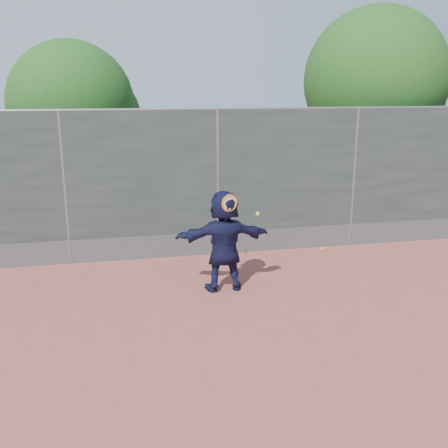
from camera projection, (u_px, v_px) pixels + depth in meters
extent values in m
plane|color=#9E4C42|center=(264.00, 329.00, 7.27)|extent=(80.00, 80.00, 0.00)
imported|color=#141637|center=(224.00, 241.00, 8.50)|extent=(1.64, 0.53, 1.76)
sphere|color=yellow|center=(322.00, 249.00, 10.81)|extent=(0.07, 0.07, 0.07)
cube|color=#38423D|center=(218.00, 172.00, 10.12)|extent=(20.00, 0.04, 2.50)
cube|color=slate|center=(218.00, 242.00, 10.51)|extent=(20.00, 0.03, 0.50)
cylinder|color=gray|center=(218.00, 109.00, 9.79)|extent=(20.00, 0.05, 0.05)
cylinder|color=gray|center=(65.00, 190.00, 9.59)|extent=(0.06, 0.06, 3.00)
cylinder|color=gray|center=(218.00, 184.00, 10.18)|extent=(0.06, 0.06, 3.00)
cylinder|color=gray|center=(354.00, 179.00, 10.78)|extent=(0.06, 0.06, 3.00)
torus|color=orange|center=(229.00, 203.00, 8.14)|extent=(0.29, 0.12, 0.29)
cylinder|color=beige|center=(229.00, 203.00, 8.14)|extent=(0.24, 0.09, 0.25)
cylinder|color=black|center=(226.00, 215.00, 8.20)|extent=(0.07, 0.13, 0.33)
sphere|color=yellow|center=(258.00, 214.00, 8.34)|extent=(0.07, 0.07, 0.07)
cylinder|color=#382314|center=(368.00, 170.00, 13.20)|extent=(0.28, 0.28, 2.60)
sphere|color=#23561C|center=(375.00, 80.00, 12.60)|extent=(3.60, 3.60, 3.60)
sphere|color=#23561C|center=(396.00, 95.00, 13.03)|extent=(2.52, 2.52, 2.52)
cylinder|color=#382314|center=(78.00, 183.00, 12.53)|extent=(0.28, 0.28, 2.20)
sphere|color=#23561C|center=(72.00, 104.00, 12.02)|extent=(3.00, 3.00, 3.00)
sphere|color=#23561C|center=(98.00, 116.00, 12.41)|extent=(2.10, 2.10, 2.10)
cone|color=#387226|center=(231.00, 249.00, 10.48)|extent=(0.03, 0.03, 0.26)
cone|color=#387226|center=(244.00, 247.00, 10.55)|extent=(0.03, 0.03, 0.30)
cone|color=#387226|center=(215.00, 251.00, 10.40)|extent=(0.03, 0.03, 0.22)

